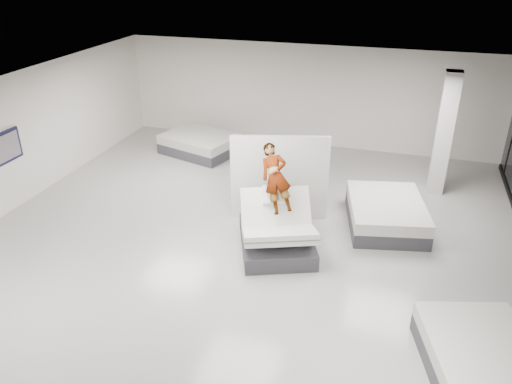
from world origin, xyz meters
TOP-DOWN VIEW (x-y plane):
  - room at (0.00, 0.00)m, footprint 14.00×14.04m
  - hero_bed at (0.70, 0.56)m, footprint 2.11×2.39m
  - person at (0.58, 0.87)m, footprint 1.07×1.58m
  - remote at (0.91, 0.63)m, footprint 0.10×0.15m
  - divider_panel at (0.39, 1.92)m, footprint 2.22×0.68m
  - flat_bed_right_far at (2.86, 2.28)m, footprint 2.09×2.51m
  - flat_bed_right_near at (4.55, -1.97)m, footprint 2.05×2.40m
  - flat_bed_left_far at (-3.02, 5.23)m, footprint 2.55×2.19m
  - column at (4.00, 4.50)m, footprint 0.40×0.40m
  - wall_poster at (-5.93, 0.50)m, footprint 0.06×0.95m

SIDE VIEW (x-z plane):
  - flat_bed_right_near at x=4.55m, z-range 0.00..0.57m
  - flat_bed_left_far at x=-3.02m, z-range 0.00..0.60m
  - flat_bed_right_far at x=2.86m, z-range 0.00..0.61m
  - hero_bed at x=0.70m, z-range -0.26..1.05m
  - divider_panel at x=0.39m, z-range 0.00..2.07m
  - remote at x=0.91m, z-range 1.04..1.11m
  - person at x=0.58m, z-range 0.66..1.81m
  - room at x=0.00m, z-range 0.00..3.20m
  - column at x=4.00m, z-range 0.00..3.20m
  - wall_poster at x=-5.93m, z-range 1.23..1.98m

